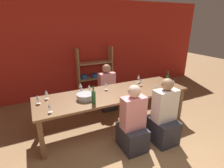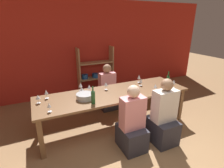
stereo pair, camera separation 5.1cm
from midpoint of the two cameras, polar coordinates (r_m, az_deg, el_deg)
The scene contains 21 objects.
wall_back_red at distance 5.21m, azimuth -11.25°, elevation 11.07°, with size 8.80×0.06×2.70m.
shelf_unit at distance 5.33m, azimuth -5.85°, elevation 2.14°, with size 1.07×0.30×1.41m.
dining_table at distance 3.55m, azimuth 0.29°, elevation -3.88°, with size 3.08×0.92×0.76m.
mixing_bowl at distance 3.26m, azimuth -9.19°, elevation -3.94°, with size 0.33×0.33×0.11m.
wine_bottle_green at distance 3.03m, azimuth -6.51°, elevation -4.13°, with size 0.07×0.07×0.32m.
wine_bottle_dark at distance 4.16m, azimuth 17.30°, elevation 1.57°, with size 0.07×0.07×0.30m.
wine_glass_red_a at distance 3.65m, azimuth -10.69°, elevation -0.44°, with size 0.08×0.08×0.16m.
wine_glass_empty_a at distance 3.63m, azimuth -2.42°, elevation -0.08°, with size 0.08×0.08×0.16m.
wine_glass_red_b at distance 3.43m, azimuth -10.24°, elevation -1.81°, with size 0.08×0.08×0.15m.
wine_glass_white_a at distance 3.43m, azimuth -21.10°, elevation -2.66°, with size 0.07×0.07×0.17m.
wine_glass_red_c at distance 2.93m, azimuth -20.19°, elevation -6.74°, with size 0.07×0.07×0.16m.
wine_glass_white_b at distance 3.92m, azimuth 8.98°, elevation 1.05°, with size 0.07×0.07×0.16m.
wine_glass_red_d at distance 3.61m, azimuth 13.58°, elevation -0.67°, with size 0.07×0.07×0.18m.
wine_glass_red_e at distance 3.98m, azimuth 19.04°, elevation 0.67°, with size 0.08×0.08×0.17m.
wine_glass_red_f at distance 3.29m, azimuth -23.46°, elevation -4.13°, with size 0.08×0.08×0.16m.
wine_glass_red_g at distance 3.52m, azimuth -7.88°, elevation -1.04°, with size 0.07×0.07×0.16m.
wine_glass_red_h at distance 4.11m, azimuth 8.34°, elevation 2.28°, with size 0.07×0.07×0.19m.
cell_phone at distance 3.73m, azimuth 15.45°, elevation -2.18°, with size 0.17×0.12×0.01m.
person_near_a at distance 3.33m, azimuth 15.98°, elevation -11.05°, with size 0.42×0.52×1.22m.
person_far_a at distance 4.41m, azimuth -2.04°, elevation -2.76°, with size 0.40×0.50×1.14m.
person_near_b at distance 3.07m, azimuth 6.26°, elevation -13.54°, with size 0.40×0.50×1.18m.
Camera 1 is at (-1.31, -1.15, 2.12)m, focal length 28.00 mm.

